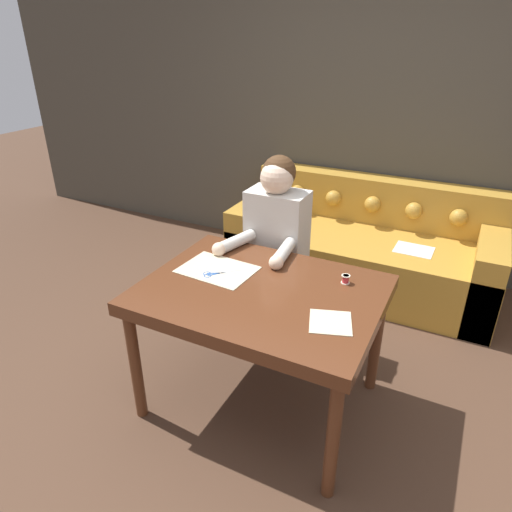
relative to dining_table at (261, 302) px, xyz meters
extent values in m
plane|color=#4C3323|center=(0.14, 0.03, -0.65)|extent=(16.00, 16.00, 0.00)
cube|color=#474238|center=(0.14, 2.05, 0.65)|extent=(8.00, 0.06, 2.60)
cube|color=#562D19|center=(0.00, 0.00, 0.04)|extent=(1.18, 0.89, 0.07)
cylinder|color=#562D19|center=(-0.53, -0.39, -0.32)|extent=(0.06, 0.06, 0.66)
cylinder|color=#562D19|center=(0.53, -0.39, -0.32)|extent=(0.06, 0.06, 0.66)
cylinder|color=#562D19|center=(-0.53, 0.39, -0.32)|extent=(0.06, 0.06, 0.66)
cylinder|color=#562D19|center=(0.53, 0.39, -0.32)|extent=(0.06, 0.06, 0.66)
cube|color=#B7842D|center=(0.14, 1.55, -0.43)|extent=(2.02, 0.89, 0.44)
cube|color=#B7842D|center=(0.14, 1.89, -0.03)|extent=(2.02, 0.22, 0.37)
cube|color=#B7842D|center=(-0.78, 1.55, -0.35)|extent=(0.20, 0.89, 0.60)
cube|color=#B7842D|center=(1.05, 1.55, -0.35)|extent=(0.20, 0.89, 0.60)
sphere|color=#B7842D|center=(-0.51, 1.76, -0.03)|extent=(0.13, 0.13, 0.13)
sphere|color=#B7842D|center=(-0.19, 1.76, -0.03)|extent=(0.13, 0.13, 0.13)
sphere|color=#B7842D|center=(0.14, 1.76, -0.03)|extent=(0.13, 0.13, 0.13)
sphere|color=#B7842D|center=(0.46, 1.76, -0.03)|extent=(0.13, 0.13, 0.13)
sphere|color=#B7842D|center=(0.78, 1.76, -0.03)|extent=(0.13, 0.13, 0.13)
cube|color=white|center=(0.54, 1.44, -0.21)|extent=(0.27, 0.22, 0.00)
cylinder|color=#33281E|center=(-0.19, 0.62, -0.43)|extent=(0.28, 0.28, 0.45)
cube|color=beige|center=(-0.19, 0.62, 0.08)|extent=(0.36, 0.22, 0.57)
sphere|color=beige|center=(-0.19, 0.60, 0.46)|extent=(0.20, 0.20, 0.20)
sphere|color=#472D19|center=(-0.19, 0.63, 0.48)|extent=(0.20, 0.20, 0.20)
cylinder|color=beige|center=(-0.35, 0.37, 0.11)|extent=(0.14, 0.29, 0.07)
sphere|color=beige|center=(-0.38, 0.23, 0.11)|extent=(0.08, 0.08, 0.08)
cylinder|color=beige|center=(-0.04, 0.37, 0.11)|extent=(0.10, 0.28, 0.07)
sphere|color=beige|center=(-0.02, 0.23, 0.11)|extent=(0.08, 0.08, 0.08)
cube|color=beige|center=(-0.30, 0.07, 0.08)|extent=(0.41, 0.31, 0.00)
cube|color=beige|center=(0.40, -0.13, 0.08)|extent=(0.23, 0.24, 0.00)
cube|color=silver|center=(-0.22, 0.08, 0.08)|extent=(0.08, 0.09, 0.00)
cube|color=#2D569E|center=(-0.28, 0.01, 0.08)|extent=(0.05, 0.06, 0.00)
torus|color=#2D569E|center=(-0.30, -0.01, 0.08)|extent=(0.04, 0.04, 0.01)
cube|color=silver|center=(-0.21, 0.07, 0.08)|extent=(0.10, 0.06, 0.00)
cube|color=#2D569E|center=(-0.29, 0.02, 0.08)|extent=(0.07, 0.04, 0.00)
torus|color=#2D569E|center=(-0.32, 0.01, 0.08)|extent=(0.04, 0.04, 0.01)
cylinder|color=silver|center=(-0.26, 0.04, 0.08)|extent=(0.01, 0.01, 0.01)
cylinder|color=red|center=(0.36, 0.24, 0.10)|extent=(0.03, 0.03, 0.04)
cylinder|color=beige|center=(0.36, 0.24, 0.12)|extent=(0.04, 0.04, 0.00)
cylinder|color=beige|center=(0.36, 0.24, 0.08)|extent=(0.04, 0.04, 0.00)
camera|label=1|loc=(0.86, -1.76, 1.24)|focal=32.00mm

